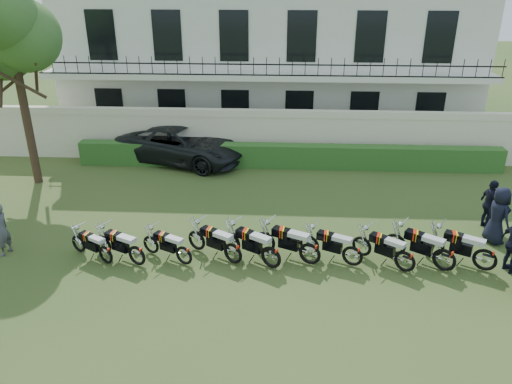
# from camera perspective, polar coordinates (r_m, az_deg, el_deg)

# --- Properties ---
(ground) EXTENTS (100.00, 100.00, 0.00)m
(ground) POSITION_cam_1_polar(r_m,az_deg,el_deg) (15.13, -0.10, -6.95)
(ground) COLOR #2F4A1D
(ground) RESTS_ON ground
(perimeter_wall) EXTENTS (30.00, 0.35, 2.30)m
(perimeter_wall) POSITION_cam_1_polar(r_m,az_deg,el_deg) (21.98, 1.08, 6.53)
(perimeter_wall) COLOR beige
(perimeter_wall) RESTS_ON ground
(hedge) EXTENTS (18.00, 0.60, 1.00)m
(hedge) POSITION_cam_1_polar(r_m,az_deg,el_deg) (21.43, 3.67, 4.12)
(hedge) COLOR #1C4E1D
(hedge) RESTS_ON ground
(building) EXTENTS (20.40, 9.60, 7.40)m
(building) POSITION_cam_1_polar(r_m,az_deg,el_deg) (27.22, 1.61, 15.44)
(building) COLOR silver
(building) RESTS_ON ground
(tree_west_near) EXTENTS (3.40, 3.20, 7.90)m
(tree_west_near) POSITION_cam_1_polar(r_m,az_deg,el_deg) (20.48, -26.28, 16.40)
(tree_west_near) COLOR #473323
(tree_west_near) RESTS_ON ground
(motorcycle_0) EXTENTS (1.54, 0.93, 0.94)m
(motorcycle_0) POSITION_cam_1_polar(r_m,az_deg,el_deg) (15.02, -16.86, -6.44)
(motorcycle_0) COLOR black
(motorcycle_0) RESTS_ON ground
(motorcycle_1) EXTENTS (1.77, 0.96, 1.05)m
(motorcycle_1) POSITION_cam_1_polar(r_m,az_deg,el_deg) (14.68, -13.50, -6.58)
(motorcycle_1) COLOR black
(motorcycle_1) RESTS_ON ground
(motorcycle_2) EXTENTS (1.65, 0.93, 0.99)m
(motorcycle_2) POSITION_cam_1_polar(r_m,az_deg,el_deg) (14.47, -8.26, -6.71)
(motorcycle_2) COLOR black
(motorcycle_2) RESTS_ON ground
(motorcycle_3) EXTENTS (1.76, 1.10, 1.08)m
(motorcycle_3) POSITION_cam_1_polar(r_m,az_deg,el_deg) (14.37, -2.66, -6.49)
(motorcycle_3) COLOR black
(motorcycle_3) RESTS_ON ground
(motorcycle_4) EXTENTS (1.83, 1.21, 1.14)m
(motorcycle_4) POSITION_cam_1_polar(r_m,az_deg,el_deg) (14.14, 1.75, -6.89)
(motorcycle_4) COLOR black
(motorcycle_4) RESTS_ON ground
(motorcycle_5) EXTENTS (1.96, 1.03, 1.15)m
(motorcycle_5) POSITION_cam_1_polar(r_m,az_deg,el_deg) (14.38, 6.20, -6.46)
(motorcycle_5) COLOR black
(motorcycle_5) RESTS_ON ground
(motorcycle_6) EXTENTS (1.80, 0.96, 1.06)m
(motorcycle_6) POSITION_cam_1_polar(r_m,az_deg,el_deg) (14.51, 11.01, -6.68)
(motorcycle_6) COLOR black
(motorcycle_6) RESTS_ON ground
(motorcycle_7) EXTENTS (1.65, 1.23, 1.07)m
(motorcycle_7) POSITION_cam_1_polar(r_m,az_deg,el_deg) (14.60, 16.72, -7.10)
(motorcycle_7) COLOR black
(motorcycle_7) RESTS_ON ground
(motorcycle_8) EXTENTS (1.81, 1.28, 1.16)m
(motorcycle_8) POSITION_cam_1_polar(r_m,az_deg,el_deg) (14.97, 20.80, -6.72)
(motorcycle_8) COLOR black
(motorcycle_8) RESTS_ON ground
(motorcycle_9) EXTENTS (1.87, 1.13, 1.14)m
(motorcycle_9) POSITION_cam_1_polar(r_m,az_deg,el_deg) (15.42, 24.78, -6.53)
(motorcycle_9) COLOR black
(motorcycle_9) RESTS_ON ground
(suv) EXTENTS (6.22, 4.27, 1.58)m
(suv) POSITION_cam_1_polar(r_m,az_deg,el_deg) (22.20, -8.54, 5.41)
(suv) COLOR black
(suv) RESTS_ON ground
(inspector) EXTENTS (0.49, 0.66, 1.63)m
(inspector) POSITION_cam_1_polar(r_m,az_deg,el_deg) (16.49, -27.13, -3.85)
(inspector) COLOR #515256
(inspector) RESTS_ON ground
(officer_3) EXTENTS (0.83, 1.04, 1.85)m
(officer_3) POSITION_cam_1_polar(r_m,az_deg,el_deg) (16.98, 25.94, -2.41)
(officer_3) COLOR black
(officer_3) RESTS_ON ground
(officer_5) EXTENTS (0.56, 1.04, 1.68)m
(officer_5) POSITION_cam_1_polar(r_m,az_deg,el_deg) (17.84, 25.17, -1.31)
(officer_5) COLOR black
(officer_5) RESTS_ON ground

